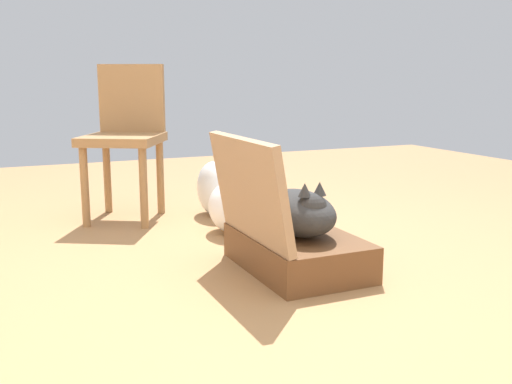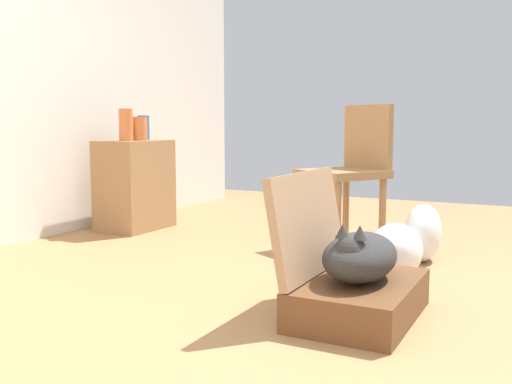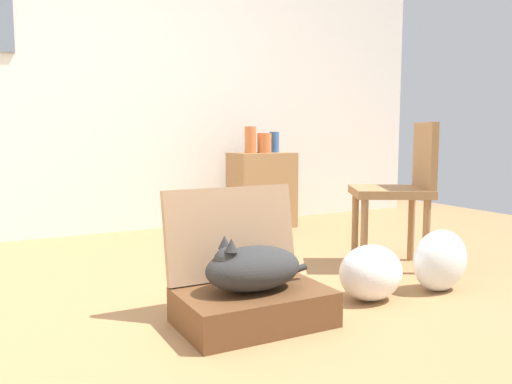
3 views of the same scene
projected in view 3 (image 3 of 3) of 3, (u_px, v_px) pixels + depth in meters
ground_plane at (207, 312)px, 2.48m from camera, size 7.68×7.68×0.00m
wall_back at (99, 75)px, 4.31m from camera, size 6.40×0.15×2.60m
suitcase_base at (253, 307)px, 2.32m from camera, size 0.65×0.43×0.16m
suitcase_lid at (231, 233)px, 2.48m from camera, size 0.65×0.11×0.43m
cat at (252, 268)px, 2.29m from camera, size 0.52×0.28×0.25m
plastic_bag_white at (371, 273)px, 2.64m from camera, size 0.34×0.27×0.28m
plastic_bag_clear at (440, 260)px, 2.79m from camera, size 0.34×0.20×0.33m
side_table at (262, 190)px, 4.66m from camera, size 0.53×0.36×0.66m
vase_tall at (250, 140)px, 4.51m from camera, size 0.10×0.10×0.23m
vase_short at (274, 142)px, 4.69m from camera, size 0.09×0.09×0.18m
vase_round at (264, 143)px, 4.57m from camera, size 0.12×0.12×0.17m
chair at (401, 187)px, 3.26m from camera, size 0.60×0.59×0.90m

